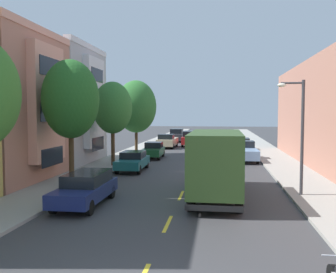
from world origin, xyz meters
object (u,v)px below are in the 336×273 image
object	(u,v)px
parked_sedan_black	(234,135)
moving_red_sedan	(190,138)
delivery_box_truck	(216,160)
parked_sedan_silver	(242,144)
parked_wagon_navy	(86,188)
parked_sedan_teal	(133,161)
parked_pickup_sky	(245,152)
street_tree_second	(71,99)
street_lamp	(299,127)
parked_hatchback_forest	(153,150)
street_tree_third	(113,108)
parked_pickup_champagne	(167,141)
street_tree_farthest	(136,107)
parked_suv_charcoal	(177,135)

from	to	relation	value
parked_sedan_black	moving_red_sedan	bearing A→B (deg)	-114.78
parked_sedan_black	delivery_box_truck	bearing A→B (deg)	-93.28
parked_sedan_silver	parked_wagon_navy	size ratio (longest dim) A/B	0.96
parked_sedan_teal	moving_red_sedan	bearing A→B (deg)	83.02
parked_pickup_sky	parked_sedan_black	world-z (taller)	parked_pickup_sky
parked_pickup_sky	street_tree_second	bearing A→B (deg)	-127.96
delivery_box_truck	parked_sedan_teal	bearing A→B (deg)	127.57
street_lamp	delivery_box_truck	distance (m)	4.50
parked_hatchback_forest	parked_sedan_black	distance (m)	27.92
street_lamp	parked_sedan_silver	size ratio (longest dim) A/B	1.28
street_tree_second	street_tree_third	size ratio (longest dim) A/B	1.09
parked_pickup_champagne	street_tree_second	bearing A→B (deg)	-94.62
street_tree_second	delivery_box_truck	size ratio (longest dim) A/B	0.88
delivery_box_truck	parked_sedan_silver	distance (m)	24.60
parked_hatchback_forest	parked_pickup_sky	distance (m)	8.49
parked_pickup_champagne	moving_red_sedan	distance (m)	3.94
street_tree_farthest	parked_wagon_navy	bearing A→B (deg)	-83.88
parked_suv_charcoal	parked_sedan_black	bearing A→B (deg)	37.18
parked_suv_charcoal	parked_pickup_sky	world-z (taller)	parked_suv_charcoal
delivery_box_truck	moving_red_sedan	size ratio (longest dim) A/B	1.70
street_lamp	parked_suv_charcoal	distance (m)	36.74
moving_red_sedan	parked_pickup_sky	bearing A→B (deg)	-67.26
street_tree_farthest	parked_suv_charcoal	world-z (taller)	street_tree_farthest
parked_hatchback_forest	parked_suv_charcoal	xyz separation A→B (m)	(-0.08, 20.12, 0.23)
street_tree_third	parked_hatchback_forest	bearing A→B (deg)	70.39
street_tree_farthest	street_lamp	xyz separation A→B (m)	(12.33, -17.36, -1.35)
parked_hatchback_forest	parked_wagon_navy	size ratio (longest dim) A/B	0.86
street_tree_third	parked_hatchback_forest	xyz separation A→B (m)	(2.16, 6.06, -3.92)
parked_pickup_sky	parked_sedan_silver	size ratio (longest dim) A/B	1.18
street_lamp	moving_red_sedan	distance (m)	29.76
street_lamp	parked_sedan_silver	xyz separation A→B (m)	(-1.44, 23.69, -2.81)
parked_suv_charcoal	moving_red_sedan	world-z (taller)	same
parked_sedan_silver	moving_red_sedan	size ratio (longest dim) A/B	0.94
street_tree_third	street_lamp	bearing A→B (deg)	-36.18
street_tree_third	parked_pickup_sky	size ratio (longest dim) A/B	1.24
street_tree_farthest	parked_suv_charcoal	xyz separation A→B (m)	(2.08, 17.83, -3.92)
street_tree_third	parked_wagon_navy	xyz separation A→B (m)	(2.18, -12.01, -3.87)
parked_hatchback_forest	parked_pickup_champagne	bearing A→B (deg)	90.75
parked_pickup_sky	moving_red_sedan	size ratio (longest dim) A/B	1.11
delivery_box_truck	parked_sedan_silver	xyz separation A→B (m)	(2.69, 24.43, -1.17)
street_tree_second	parked_hatchback_forest	distance (m)	15.19
parked_hatchback_forest	parked_sedan_teal	xyz separation A→B (m)	(-0.16, -7.74, -0.01)
delivery_box_truck	parked_pickup_champagne	world-z (taller)	delivery_box_truck
delivery_box_truck	parked_sedan_teal	world-z (taller)	delivery_box_truck
parked_suv_charcoal	parked_wagon_navy	bearing A→B (deg)	-89.84
parked_sedan_teal	parked_pickup_sky	size ratio (longest dim) A/B	0.85
delivery_box_truck	parked_pickup_sky	bearing A→B (deg)	80.86
parked_hatchback_forest	parked_pickup_sky	xyz separation A→B (m)	(8.45, -0.80, 0.07)
street_tree_second	parked_suv_charcoal	bearing A→B (deg)	86.56
parked_sedan_teal	parked_wagon_navy	bearing A→B (deg)	-88.95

